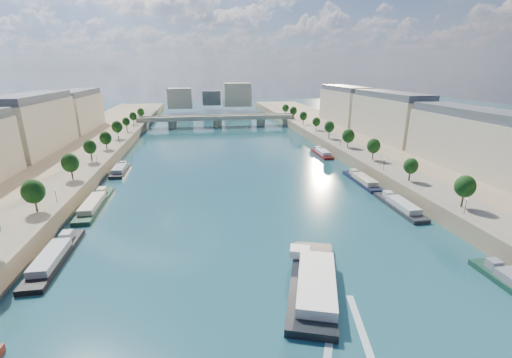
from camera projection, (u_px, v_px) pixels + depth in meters
name	position (u px, v px, depth m)	size (l,w,h in m)	color
ground	(236.00, 178.00, 131.92)	(700.00, 700.00, 0.00)	#0D373C
quay_left	(32.00, 181.00, 120.10)	(44.00, 520.00, 5.00)	#9E8460
quay_right	(408.00, 164.00, 142.20)	(44.00, 520.00, 5.00)	#9E8460
pave_left	(76.00, 172.00, 121.62)	(14.00, 520.00, 0.10)	gray
pave_right	(375.00, 159.00, 139.11)	(14.00, 520.00, 0.10)	gray
trees_left	(81.00, 156.00, 122.14)	(4.80, 268.80, 8.26)	#382B1E
trees_right	(360.00, 141.00, 146.53)	(4.80, 268.80, 8.26)	#382B1E
lamps_left	(79.00, 172.00, 112.08)	(0.36, 200.36, 4.28)	black
lamps_right	(360.00, 150.00, 142.28)	(0.36, 200.36, 4.28)	black
buildings_left	(0.00, 137.00, 125.09)	(16.00, 226.00, 23.20)	beige
buildings_right	(423.00, 125.00, 151.18)	(16.00, 226.00, 23.20)	beige
skyline	(215.00, 96.00, 334.08)	(79.00, 42.00, 22.00)	beige
bridge	(217.00, 120.00, 247.72)	(112.00, 12.00, 8.15)	#C1B79E
tour_barge	(313.00, 281.00, 65.86)	(17.33, 30.33, 3.96)	black
wake	(348.00, 353.00, 50.64)	(15.86, 25.69, 0.04)	silver
moored_barges_left	(52.00, 261.00, 73.54)	(5.00, 160.21, 3.60)	#161E31
moored_barges_right	(377.00, 191.00, 115.49)	(5.00, 127.56, 3.60)	#193F2F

